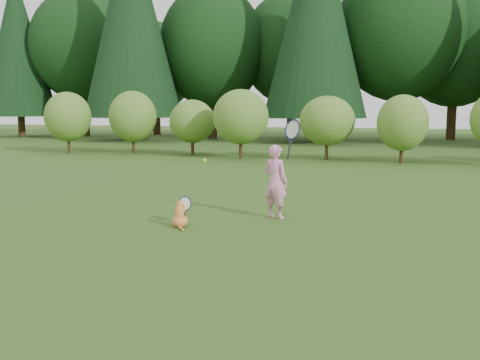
% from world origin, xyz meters
% --- Properties ---
extents(ground, '(100.00, 100.00, 0.00)m').
position_xyz_m(ground, '(0.00, 0.00, 0.00)').
color(ground, '#335618').
rests_on(ground, ground).
extents(shrub_row, '(28.00, 3.00, 2.80)m').
position_xyz_m(shrub_row, '(0.00, 13.00, 1.40)').
color(shrub_row, '#547C26').
rests_on(shrub_row, ground).
extents(woodland_backdrop, '(48.00, 10.00, 15.00)m').
position_xyz_m(woodland_backdrop, '(0.00, 23.00, 7.50)').
color(woodland_backdrop, black).
rests_on(woodland_backdrop, ground).
extents(child, '(0.83, 0.59, 2.06)m').
position_xyz_m(child, '(0.88, 0.88, 0.72)').
color(child, pink).
rests_on(child, ground).
extents(cat, '(0.42, 0.67, 0.64)m').
position_xyz_m(cat, '(-0.52, -0.36, 0.24)').
color(cat, '#C26325').
rests_on(cat, ground).
extents(tennis_ball, '(0.07, 0.07, 0.07)m').
position_xyz_m(tennis_ball, '(-0.59, 0.99, 1.03)').
color(tennis_ball, yellow).
rests_on(tennis_ball, ground).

